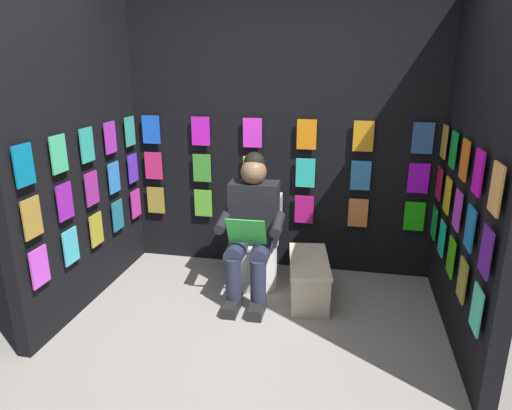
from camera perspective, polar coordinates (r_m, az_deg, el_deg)
name	(u,v)px	position (r m, az deg, el deg)	size (l,w,h in m)	color
ground_plane	(232,386)	(3.00, -2.98, -21.55)	(30.00, 30.00, 0.00)	gray
display_wall_back	(281,141)	(4.18, 3.06, 7.99)	(2.87, 0.14, 2.40)	black
display_wall_left	(476,172)	(3.32, 25.69, 3.71)	(0.14, 1.78, 2.40)	black
display_wall_right	(78,155)	(3.81, -21.20, 5.85)	(0.14, 1.78, 2.40)	black
toilet	(257,247)	(4.03, 0.07, -5.27)	(0.41, 0.56, 0.77)	white
person_reading	(252,227)	(3.73, -0.54, -2.73)	(0.53, 0.69, 1.19)	black
comic_longbox_near	(309,278)	(3.85, 6.54, -9.05)	(0.41, 0.73, 0.35)	beige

